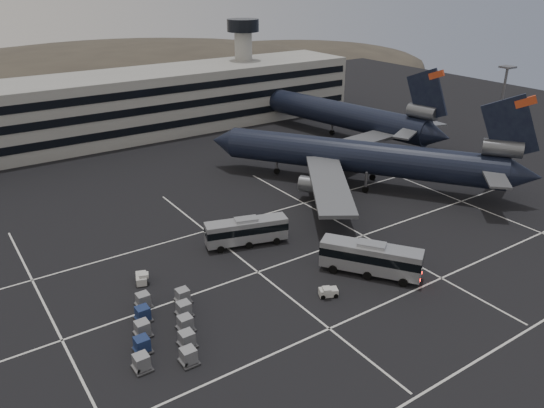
{
  "coord_description": "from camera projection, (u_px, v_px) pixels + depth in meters",
  "views": [
    {
      "loc": [
        -36.99,
        -44.73,
        34.77
      ],
      "look_at": [
        1.1,
        11.26,
        5.0
      ],
      "focal_mm": 35.0,
      "sensor_mm": 36.0,
      "label": 1
    }
  ],
  "objects": [
    {
      "name": "ground",
      "position": [
        315.0,
        272.0,
        66.89
      ],
      "size": [
        260.0,
        260.0,
        0.0
      ],
      "primitive_type": "plane",
      "color": "black",
      "rests_on": "ground"
    },
    {
      "name": "lane_markings",
      "position": [
        317.0,
        267.0,
        67.93
      ],
      "size": [
        90.0,
        55.62,
        0.01
      ],
      "color": "silver",
      "rests_on": "ground"
    },
    {
      "name": "terminal",
      "position": [
        104.0,
        110.0,
        116.44
      ],
      "size": [
        125.0,
        26.0,
        24.0
      ],
      "color": "gray",
      "rests_on": "ground"
    },
    {
      "name": "hills",
      "position": [
        82.0,
        101.0,
        209.69
      ],
      "size": [
        352.0,
        180.0,
        44.0
      ],
      "color": "#38332B",
      "rests_on": "ground"
    },
    {
      "name": "lightpole_right",
      "position": [
        502.0,
        100.0,
        103.36
      ],
      "size": [
        2.4,
        2.4,
        18.28
      ],
      "color": "slate",
      "rests_on": "ground"
    },
    {
      "name": "trijet_main",
      "position": [
        362.0,
        157.0,
        92.03
      ],
      "size": [
        40.13,
        50.13,
        18.08
      ],
      "rotation": [
        0.0,
        0.0,
        0.61
      ],
      "color": "black",
      "rests_on": "ground"
    },
    {
      "name": "trijet_far",
      "position": [
        336.0,
        112.0,
        120.34
      ],
      "size": [
        20.04,
        57.44,
        18.08
      ],
      "rotation": [
        0.0,
        0.0,
        0.19
      ],
      "color": "black",
      "rests_on": "ground"
    },
    {
      "name": "bus_near",
      "position": [
        371.0,
        257.0,
        65.45
      ],
      "size": [
        9.49,
        11.87,
        4.4
      ],
      "rotation": [
        0.0,
        0.0,
        0.61
      ],
      "color": "#9EA1A6",
      "rests_on": "ground"
    },
    {
      "name": "bus_far",
      "position": [
        246.0,
        230.0,
        72.78
      ],
      "size": [
        11.65,
        5.78,
        4.02
      ],
      "rotation": [
        0.0,
        0.0,
        1.28
      ],
      "color": "#9EA1A6",
      "rests_on": "ground"
    },
    {
      "name": "tug_a",
      "position": [
        141.0,
        278.0,
        64.26
      ],
      "size": [
        2.03,
        2.56,
        1.45
      ],
      "rotation": [
        0.0,
        0.0,
        -0.34
      ],
      "color": "silver",
      "rests_on": "ground"
    },
    {
      "name": "tug_b",
      "position": [
        329.0,
        292.0,
        61.68
      ],
      "size": [
        2.44,
        2.04,
        1.36
      ],
      "rotation": [
        0.0,
        0.0,
        1.14
      ],
      "color": "silver",
      "rests_on": "ground"
    },
    {
      "name": "uld_cluster",
      "position": [
        164.0,
        326.0,
        55.36
      ],
      "size": [
        10.42,
        13.91,
        1.63
      ],
      "rotation": [
        0.0,
        0.0,
        -0.39
      ],
      "color": "#2D2D30",
      "rests_on": "ground"
    }
  ]
}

